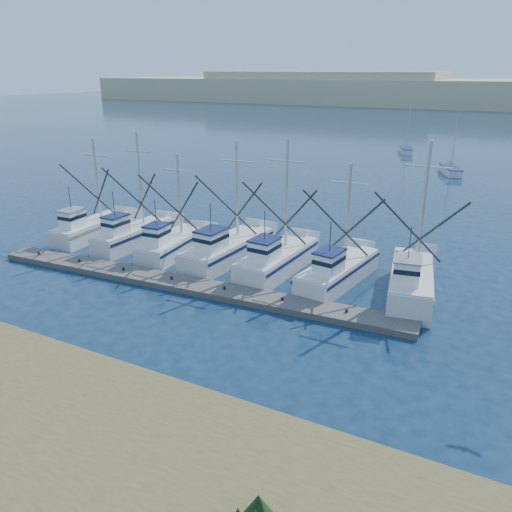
{
  "coord_description": "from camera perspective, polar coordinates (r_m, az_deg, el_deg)",
  "views": [
    {
      "loc": [
        10.0,
        -19.06,
        13.63
      ],
      "look_at": [
        -3.89,
        8.0,
        2.27
      ],
      "focal_mm": 35.0,
      "sensor_mm": 36.0,
      "label": 1
    }
  ],
  "objects": [
    {
      "name": "sailboat_far",
      "position": [
        93.07,
        16.75,
        11.52
      ],
      "size": [
        3.45,
        6.36,
        8.1
      ],
      "rotation": [
        0.0,
        0.0,
        0.29
      ],
      "color": "silver",
      "rests_on": "ground"
    },
    {
      "name": "dune_ridge",
      "position": [
        229.44,
        25.77,
        16.41
      ],
      "size": [
        360.0,
        60.0,
        10.0
      ],
      "primitive_type": "cube",
      "color": "tan",
      "rests_on": "ground"
    },
    {
      "name": "trawler_fleet",
      "position": [
        36.81,
        -2.26,
        0.37
      ],
      "size": [
        30.08,
        9.23,
        9.69
      ],
      "color": "silver",
      "rests_on": "ground"
    },
    {
      "name": "floating_dock",
      "position": [
        33.67,
        -8.17,
        -3.24
      ],
      "size": [
        30.39,
        3.66,
        0.4
      ],
      "primitive_type": "cube",
      "rotation": [
        0.0,
        0.0,
        0.05
      ],
      "color": "#595450",
      "rests_on": "ground"
    },
    {
      "name": "ground",
      "position": [
        25.47,
        -0.44,
        -11.86
      ],
      "size": [
        500.0,
        500.0,
        0.0
      ],
      "primitive_type": "plane",
      "color": "#0B2134",
      "rests_on": "ground"
    },
    {
      "name": "sailboat_near",
      "position": [
        75.72,
        21.32,
        9.11
      ],
      "size": [
        3.83,
        6.22,
        8.1
      ],
      "rotation": [
        0.0,
        0.0,
        0.37
      ],
      "color": "silver",
      "rests_on": "ground"
    }
  ]
}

